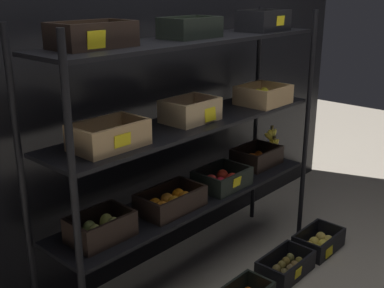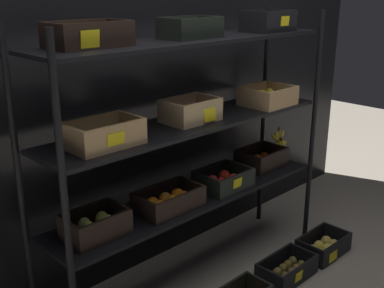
# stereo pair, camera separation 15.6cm
# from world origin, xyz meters

# --- Properties ---
(ground_plane) EXTENTS (10.00, 10.00, 0.00)m
(ground_plane) POSITION_xyz_m (0.00, 0.00, 0.00)
(ground_plane) COLOR gray
(storefront_wall) EXTENTS (4.26, 0.12, 2.56)m
(storefront_wall) POSITION_xyz_m (0.00, 0.41, 1.28)
(storefront_wall) COLOR black
(storefront_wall) RESTS_ON ground_plane
(display_rack) EXTENTS (1.99, 0.45, 1.59)m
(display_rack) POSITION_xyz_m (0.00, -0.01, 0.99)
(display_rack) COLOR black
(display_rack) RESTS_ON ground_plane
(crate_ground_kiwi) EXTENTS (0.38, 0.22, 0.13)m
(crate_ground_kiwi) POSITION_xyz_m (0.42, -0.41, 0.05)
(crate_ground_kiwi) COLOR black
(crate_ground_kiwi) RESTS_ON ground_plane
(crate_ground_apple_gold) EXTENTS (0.36, 0.23, 0.13)m
(crate_ground_apple_gold) POSITION_xyz_m (0.83, -0.42, 0.05)
(crate_ground_apple_gold) COLOR black
(crate_ground_apple_gold) RESTS_ON ground_plane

